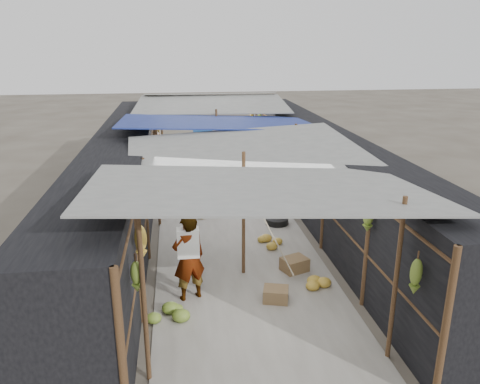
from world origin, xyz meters
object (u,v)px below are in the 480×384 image
vendor_seated (285,198)px  crate_near (294,265)px  shopper_blue (217,158)px  black_basin (277,221)px  vendor_elderly (189,258)px

vendor_seated → crate_near: bearing=-4.3°
crate_near → shopper_blue: 7.09m
black_basin → shopper_blue: size_ratio=0.37×
shopper_blue → black_basin: bearing=-100.1°
black_basin → vendor_elderly: 4.27m
crate_near → vendor_seated: (0.62, 3.54, 0.27)m
black_basin → shopper_blue: 4.56m
crate_near → black_basin: bearing=64.3°
black_basin → crate_near: bearing=-94.2°
shopper_blue → crate_near: bearing=-107.4°
crate_near → vendor_elderly: 2.46m
crate_near → vendor_elderly: bearing=178.4°
black_basin → shopper_blue: (-1.20, 4.34, 0.71)m
vendor_elderly → shopper_blue: bearing=-119.4°
crate_near → vendor_elderly: vendor_elderly is taller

